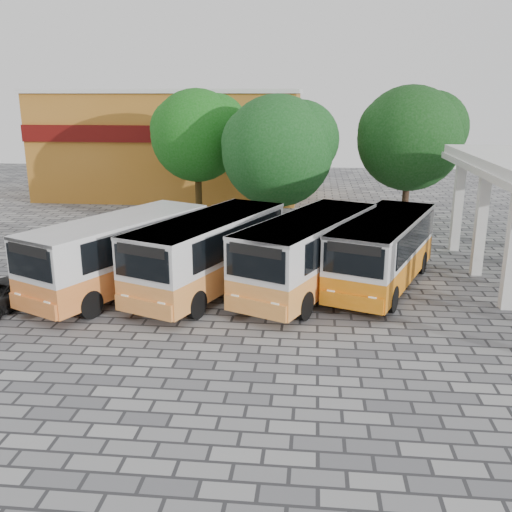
# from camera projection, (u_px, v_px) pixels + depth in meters

# --- Properties ---
(ground) EXTENTS (90.00, 90.00, 0.00)m
(ground) POSITION_uv_depth(u_px,v_px,m) (300.00, 318.00, 21.03)
(ground) COLOR #5C5C61
(ground) RESTS_ON ground
(shophouse_block) EXTENTS (20.40, 10.40, 8.30)m
(shophouse_block) POSITION_uv_depth(u_px,v_px,m) (173.00, 143.00, 45.82)
(shophouse_block) COLOR #A9681E
(shophouse_block) RESTS_ON ground
(bus_far_left) EXTENTS (6.11, 9.24, 3.10)m
(bus_far_left) POSITION_uv_depth(u_px,v_px,m) (119.00, 250.00, 23.40)
(bus_far_left) COLOR orange
(bus_far_left) RESTS_ON ground
(bus_centre_left) EXTENTS (5.71, 9.29, 3.13)m
(bus_centre_left) POSITION_uv_depth(u_px,v_px,m) (209.00, 249.00, 23.43)
(bus_centre_left) COLOR orange
(bus_centre_left) RESTS_ON ground
(bus_centre_right) EXTENTS (6.00, 9.35, 3.14)m
(bus_centre_right) POSITION_uv_depth(u_px,v_px,m) (309.00, 250.00, 23.33)
(bus_centre_right) COLOR #F39640
(bus_centre_right) RESTS_ON ground
(bus_far_right) EXTENTS (5.39, 8.94, 3.01)m
(bus_far_right) POSITION_uv_depth(u_px,v_px,m) (383.00, 248.00, 23.95)
(bus_far_right) COLOR orange
(bus_far_right) RESTS_ON ground
(tree_left) EXTENTS (6.09, 5.80, 8.34)m
(tree_left) POSITION_uv_depth(u_px,v_px,m) (198.00, 132.00, 35.90)
(tree_left) COLOR #473213
(tree_left) RESTS_ON ground
(tree_middle) EXTENTS (6.69, 6.37, 8.01)m
(tree_middle) POSITION_uv_depth(u_px,v_px,m) (279.00, 147.00, 32.45)
(tree_middle) COLOR #422D1F
(tree_middle) RESTS_ON ground
(tree_right) EXTENTS (6.67, 6.35, 8.54)m
(tree_right) POSITION_uv_depth(u_px,v_px,m) (411.00, 135.00, 34.56)
(tree_right) COLOR #442E1F
(tree_right) RESTS_ON ground
(parked_car) EXTENTS (3.06, 4.33, 1.10)m
(parked_car) POSITION_uv_depth(u_px,v_px,m) (3.00, 295.00, 21.87)
(parked_car) COLOR black
(parked_car) RESTS_ON ground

